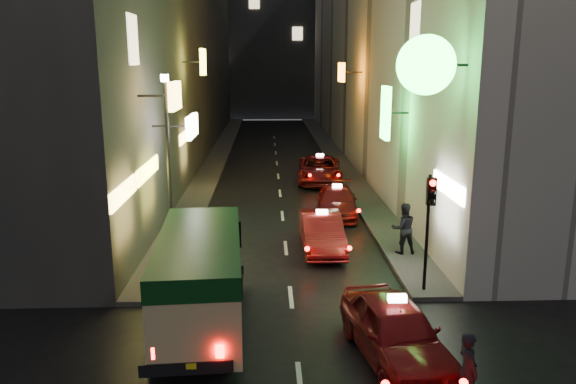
{
  "coord_description": "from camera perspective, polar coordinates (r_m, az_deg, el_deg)",
  "views": [
    {
      "loc": [
        -0.67,
        -6.96,
        6.81
      ],
      "look_at": [
        0.08,
        13.0,
        2.15
      ],
      "focal_mm": 35.0,
      "sensor_mm": 36.0,
      "label": 1
    }
  ],
  "objects": [
    {
      "name": "building_left",
      "position": [
        41.66,
        -12.78,
        15.81
      ],
      "size": [
        7.59,
        52.0,
        18.0
      ],
      "color": "#3C3A37",
      "rests_on": "ground"
    },
    {
      "name": "building_right",
      "position": [
        41.92,
        10.17,
        15.91
      ],
      "size": [
        8.02,
        52.0,
        18.0
      ],
      "color": "beige",
      "rests_on": "ground"
    },
    {
      "name": "building_far",
      "position": [
        73.08,
        -1.7,
        16.39
      ],
      "size": [
        30.0,
        10.0,
        22.0
      ],
      "primitive_type": "cube",
      "color": "#323237",
      "rests_on": "ground"
    },
    {
      "name": "sidewalk_left",
      "position": [
        41.66,
        -7.08,
        3.71
      ],
      "size": [
        1.5,
        52.0,
        0.15
      ],
      "primitive_type": "cube",
      "color": "#474442",
      "rests_on": "ground"
    },
    {
      "name": "sidewalk_right",
      "position": [
        41.8,
        4.64,
        3.8
      ],
      "size": [
        1.5,
        52.0,
        0.15
      ],
      "primitive_type": "cube",
      "color": "#474442",
      "rests_on": "ground"
    },
    {
      "name": "minibus",
      "position": [
        14.69,
        -8.91,
        -7.9
      ],
      "size": [
        2.4,
        5.93,
        2.5
      ],
      "color": "#D1BE83",
      "rests_on": "ground"
    },
    {
      "name": "taxi_near",
      "position": [
        13.55,
        10.9,
        -13.24
      ],
      "size": [
        3.0,
        5.59,
        1.86
      ],
      "color": "maroon",
      "rests_on": "ground"
    },
    {
      "name": "taxi_second",
      "position": [
        20.72,
        3.45,
        -3.79
      ],
      "size": [
        2.11,
        5.0,
        1.75
      ],
      "color": "maroon",
      "rests_on": "ground"
    },
    {
      "name": "taxi_third",
      "position": [
        25.47,
        4.99,
        -0.73
      ],
      "size": [
        2.32,
        4.79,
        1.64
      ],
      "color": "maroon",
      "rests_on": "ground"
    },
    {
      "name": "taxi_far",
      "position": [
        32.45,
        3.25,
        2.53
      ],
      "size": [
        2.64,
        5.59,
        1.9
      ],
      "color": "maroon",
      "rests_on": "ground"
    },
    {
      "name": "pedestrian_crossing",
      "position": [
        12.23,
        17.81,
        -16.4
      ],
      "size": [
        0.47,
        0.65,
        1.82
      ],
      "primitive_type": "imported",
      "rotation": [
        0.0,
        0.0,
        1.72
      ],
      "color": "black",
      "rests_on": "ground"
    },
    {
      "name": "pedestrian_sidewalk",
      "position": [
        20.23,
        11.66,
        -3.3
      ],
      "size": [
        0.82,
        0.55,
        2.07
      ],
      "primitive_type": "imported",
      "rotation": [
        0.0,
        0.0,
        3.22
      ],
      "color": "black",
      "rests_on": "sidewalk_right"
    },
    {
      "name": "traffic_light",
      "position": [
        16.64,
        14.21,
        -1.64
      ],
      "size": [
        0.26,
        0.43,
        3.5
      ],
      "color": "black",
      "rests_on": "sidewalk_right"
    },
    {
      "name": "lamp_post",
      "position": [
        20.5,
        -12.08,
        4.17
      ],
      "size": [
        0.28,
        0.28,
        6.22
      ],
      "color": "black",
      "rests_on": "sidewalk_left"
    }
  ]
}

